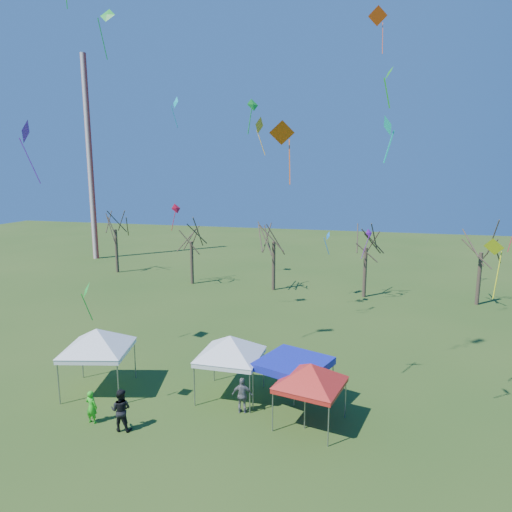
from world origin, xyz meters
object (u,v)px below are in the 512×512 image
Objects in this scene: radio_mast at (90,160)px; person_green at (92,407)px; tree_4 at (483,234)px; person_grey at (243,395)px; tree_1 at (191,226)px; tent_white_mid at (230,340)px; tent_red at (311,368)px; person_dark at (121,410)px; tree_2 at (274,224)px; tent_white_west at (96,333)px; tree_3 at (367,230)px; tree_0 at (114,214)px; tent_blue at (294,364)px.

person_green is at bearing -56.46° from radio_mast.
radio_mast is at bearing 167.01° from tree_4.
person_green is 6.79m from person_grey.
tree_4 is (26.12, -0.65, 0.27)m from tree_1.
tent_red is at bearing -20.84° from tent_white_mid.
tree_2 is at bearing -100.43° from person_dark.
tree_2 is at bearing -1.85° from tree_1.
tree_4 is (17.72, -0.38, -0.23)m from tree_2.
person_dark is (24.42, -34.61, -11.56)m from radio_mast.
tree_4 is 30.98m from tent_white_west.
tree_3 is 1.86× the size of tent_white_west.
tree_3 is at bearing 59.75° from tent_white_west.
radio_mast reaches higher than tree_1.
tree_0 is 4.92× the size of person_grey.
person_green is at bearing -77.43° from tree_1.
radio_mast is 13.23× the size of person_dark.
tree_3 is at bearing -118.95° from person_dark.
radio_mast is 20.72m from tree_1.
tree_0 is 2.21× the size of tent_blue.
tent_white_west is (14.23, -25.03, -3.37)m from tree_0.
tent_white_west is 6.80m from tent_white_mid.
tree_3 is at bearing 82.49° from tent_blue.
tree_1 is 4.92× the size of person_green.
tree_0 reaches higher than tree_1.
tree_0 is at bearing 119.63° from tent_white_west.
tree_2 is at bearing 79.09° from tent_white_west.
tent_white_west is 3.92m from person_green.
person_dark is at bearing -92.78° from tree_2.
tree_4 is at bearing -135.22° from person_dark.
person_dark is (-9.61, -24.66, -5.13)m from tree_3.
person_grey is (6.29, 2.57, 0.09)m from person_green.
tent_white_mid is (-15.28, -20.48, -3.09)m from tree_4.
tent_blue is 2.23× the size of person_grey.
tree_4 is 26.61m from person_grey.
tent_blue is at bearing -44.91° from tree_0.
person_dark is (-18.94, -24.62, -5.11)m from tree_4.
tent_white_west is at bearing -57.64° from person_green.
tent_white_mid is at bearing -106.18° from tree_3.
tent_blue is at bearing -120.23° from tree_4.
tent_red is at bearing -160.95° from person_green.
tree_1 reaches higher than person_grey.
tree_0 is at bearing 170.76° from tree_2.
tree_3 is 22.45m from tent_red.
person_grey is at bearing -151.74° from tent_blue.
tent_red is at bearing -2.29° from tent_white_west.
person_green is 1.61m from person_dark.
person_grey is at bearing -47.58° from radio_mast.
radio_mast is 43.91m from person_dark.
radio_mast is 3.16× the size of tree_3.
tree_3 is 1.90× the size of tent_white_mid.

